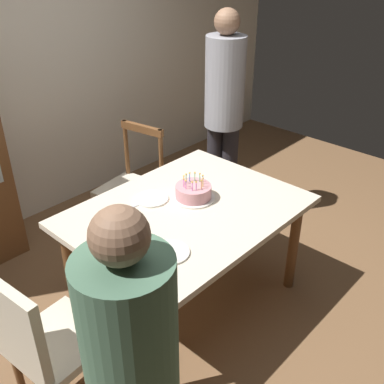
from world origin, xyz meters
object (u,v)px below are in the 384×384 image
chair_upholstered (42,341)px  plate_near_celebrant (170,252)px  dining_table (187,221)px  birthday_cake (193,192)px  chair_spindle_back (132,188)px  person_guest (224,107)px  person_celebrant (133,380)px  plate_far_side (152,199)px

chair_upholstered → plate_near_celebrant: bearing=-13.8°
dining_table → chair_upholstered: bearing=-176.3°
dining_table → plate_near_celebrant: 0.47m
birthday_cake → chair_spindle_back: (0.15, 0.82, -0.34)m
person_guest → plate_near_celebrant: bearing=-150.7°
birthday_cake → person_guest: person_guest is taller
dining_table → person_celebrant: person_celebrant is taller
plate_far_side → chair_spindle_back: 0.77m
chair_spindle_back → dining_table: bearing=-107.3°
plate_far_side → person_celebrant: (-1.06, -1.06, 0.16)m
birthday_cake → chair_upholstered: size_ratio=0.29×
chair_spindle_back → person_celebrant: person_celebrant is taller
plate_far_side → chair_spindle_back: chair_spindle_back is taller
plate_near_celebrant → person_celebrant: (-0.73, -0.57, 0.16)m
dining_table → plate_far_side: plate_far_side is taller
plate_near_celebrant → plate_far_side: bearing=56.7°
chair_spindle_back → chair_upholstered: (-1.38, -0.94, 0.07)m
person_celebrant → person_guest: person_guest is taller
plate_far_side → person_guest: size_ratio=0.12×
dining_table → person_guest: person_guest is taller
birthday_cake → chair_spindle_back: 0.90m
plate_near_celebrant → person_celebrant: size_ratio=0.14×
dining_table → chair_spindle_back: chair_spindle_back is taller
plate_far_side → person_guest: person_guest is taller
birthday_cake → plate_far_side: size_ratio=1.27×
plate_near_celebrant → person_guest: person_guest is taller
dining_table → person_celebrant: 1.42m
plate_near_celebrant → plate_far_side: 0.59m
chair_upholstered → person_celebrant: bearing=-91.8°
person_guest → chair_upholstered: bearing=-163.7°
chair_spindle_back → person_celebrant: 2.24m
plate_near_celebrant → chair_upholstered: bearing=166.2°
dining_table → plate_far_side: bearing=106.3°
plate_near_celebrant → chair_upholstered: chair_upholstered is taller
person_celebrant → person_guest: 2.57m
person_guest → plate_far_side: bearing=-164.3°
plate_far_side → person_celebrant: bearing=-134.9°
dining_table → plate_near_celebrant: plate_near_celebrant is taller
birthday_cake → plate_near_celebrant: birthday_cake is taller
birthday_cake → person_celebrant: bearing=-145.2°
dining_table → birthday_cake: 0.19m
dining_table → chair_spindle_back: bearing=72.7°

